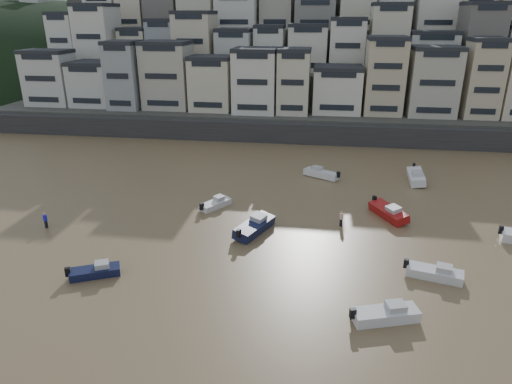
% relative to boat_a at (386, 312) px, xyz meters
% --- Properties ---
extents(sea_strip, '(340.00, 340.00, 0.00)m').
position_rel_boat_a_xyz_m(sea_strip, '(-124.38, 129.55, -0.74)').
color(sea_strip, slate).
rests_on(sea_strip, ground).
extents(harbor_wall, '(140.00, 3.00, 3.50)m').
position_rel_boat_a_xyz_m(harbor_wall, '(-4.38, 49.55, 1.00)').
color(harbor_wall, '#38383A').
rests_on(harbor_wall, ground).
extents(hillside, '(141.04, 66.00, 50.00)m').
position_rel_boat_a_xyz_m(hillside, '(0.35, 89.39, 12.26)').
color(hillside, '#4C4C47').
rests_on(hillside, ground).
extents(headland, '(216.00, 135.00, 53.33)m').
position_rel_boat_a_xyz_m(headland, '(-109.38, 119.55, -0.73)').
color(headland, black).
rests_on(headland, ground).
extents(boat_a, '(5.75, 3.36, 1.49)m').
position_rel_boat_a_xyz_m(boat_a, '(0.00, 0.00, 0.00)').
color(boat_a, silver).
rests_on(boat_a, ground).
extents(boat_b, '(5.34, 2.90, 1.39)m').
position_rel_boat_a_xyz_m(boat_b, '(4.91, 6.64, -0.05)').
color(boat_b, silver).
rests_on(boat_b, ground).
extents(boat_c, '(4.35, 6.55, 1.71)m').
position_rel_boat_a_xyz_m(boat_c, '(-11.86, 13.11, 0.11)').
color(boat_c, '#131A3C').
rests_on(boat_c, ground).
extents(boat_e, '(4.56, 6.10, 1.61)m').
position_rel_boat_a_xyz_m(boat_e, '(2.48, 19.07, 0.06)').
color(boat_e, '#9F1413').
rests_on(boat_e, ground).
extents(boat_f, '(3.72, 4.54, 1.22)m').
position_rel_boat_a_xyz_m(boat_f, '(-17.38, 18.91, -0.13)').
color(boat_f, white).
rests_on(boat_f, ground).
extents(boat_h, '(5.68, 4.22, 1.50)m').
position_rel_boat_a_xyz_m(boat_h, '(-5.13, 31.49, 0.00)').
color(boat_h, silver).
rests_on(boat_h, ground).
extents(boat_i, '(2.51, 6.61, 1.77)m').
position_rel_boat_a_xyz_m(boat_i, '(7.65, 31.74, 0.14)').
color(boat_i, white).
rests_on(boat_i, ground).
extents(boat_j, '(4.82, 3.30, 1.26)m').
position_rel_boat_a_xyz_m(boat_j, '(-24.36, 2.64, -0.12)').
color(boat_j, '#131A3E').
rests_on(boat_j, ground).
extents(person_blue, '(0.44, 0.44, 1.74)m').
position_rel_boat_a_xyz_m(person_blue, '(-34.12, 11.02, 0.12)').
color(person_blue, '#1E1DDB').
rests_on(person_blue, ground).
extents(person_pink, '(0.44, 0.44, 1.74)m').
position_rel_boat_a_xyz_m(person_pink, '(-2.83, 16.02, 0.12)').
color(person_pink, beige).
rests_on(person_pink, ground).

